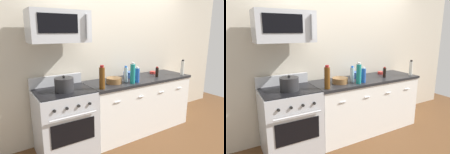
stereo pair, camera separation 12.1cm
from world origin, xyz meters
The scene contains 15 objects.
ground_plane centered at (0.00, 0.00, 0.00)m, with size 5.98×5.98×0.00m, color brown.
back_wall centered at (0.00, 0.41, 1.35)m, with size 4.98×0.10×2.70m, color beige.
counter_unit centered at (0.00, 0.00, 0.46)m, with size 1.89×0.66×0.92m.
range_oven centered at (-1.32, 0.00, 0.47)m, with size 0.76×0.69×1.07m.
microwave centered at (-1.32, 0.05, 1.75)m, with size 0.74×0.44×0.40m.
bottle_sparkling_teal centered at (-0.31, -0.21, 1.07)m, with size 0.08×0.08×0.32m.
bottle_vinegar_white centered at (0.85, -0.20, 1.05)m, with size 0.06×0.06×0.27m.
bottle_soy_sauce_dark centered at (0.32, -0.09, 1.00)m, with size 0.05×0.05×0.18m.
bottle_wine_amber centered at (-0.85, -0.22, 1.08)m, with size 0.08×0.08×0.33m.
bottle_water_clear centered at (-0.33, -0.07, 1.04)m, with size 0.06×0.06×0.25m.
bottle_soda_blue centered at (-0.20, -0.19, 1.03)m, with size 0.07×0.07×0.24m.
bowl_blue_mixing centered at (-0.11, 0.14, 0.97)m, with size 0.19×0.19×0.10m.
bowl_wooden_salad centered at (-0.54, -0.05, 0.97)m, with size 0.24×0.24×0.09m.
bowl_red_small centered at (0.46, 0.15, 0.94)m, with size 0.11×0.11×0.04m.
stockpot centered at (-1.32, -0.05, 1.01)m, with size 0.25×0.25×0.21m.
Camera 2 is at (-2.04, -2.57, 1.69)m, focal length 31.94 mm.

